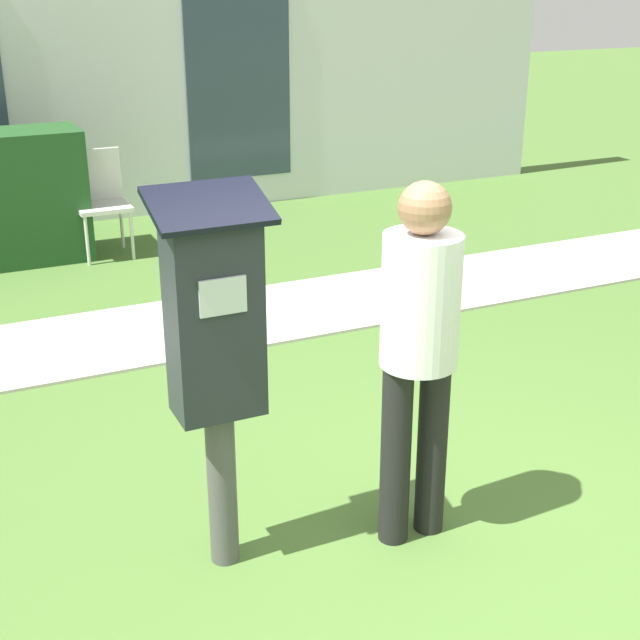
{
  "coord_description": "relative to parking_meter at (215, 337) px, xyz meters",
  "views": [
    {
      "loc": [
        -1.74,
        -2.54,
        2.33
      ],
      "look_at": [
        -0.38,
        0.39,
        1.05
      ],
      "focal_mm": 50.0,
      "sensor_mm": 36.0,
      "label": 1
    }
  ],
  "objects": [
    {
      "name": "building_facade",
      "position": [
        0.78,
        5.8,
        0.58
      ],
      "size": [
        10.0,
        0.26,
        3.2
      ],
      "color": "silver",
      "rests_on": "ground"
    },
    {
      "name": "sidewalk",
      "position": [
        0.78,
        2.58,
        -1.01
      ],
      "size": [
        12.0,
        1.1,
        0.02
      ],
      "color": "#B7B2A8",
      "rests_on": "ground"
    },
    {
      "name": "ground_plane",
      "position": [
        0.78,
        -0.47,
        -1.02
      ],
      "size": [
        40.0,
        40.0,
        0.0
      ],
      "primitive_type": "plane",
      "color": "#476B2D"
    },
    {
      "name": "parking_meter",
      "position": [
        0.0,
        0.0,
        0.0
      ],
      "size": [
        0.44,
        0.31,
        1.59
      ],
      "color": "#4C4C4C",
      "rests_on": "ground"
    },
    {
      "name": "person_standing",
      "position": [
        0.81,
        -0.17,
        -0.09
      ],
      "size": [
        0.32,
        0.32,
        1.58
      ],
      "rotation": [
        0.0,
        0.0,
        -0.5
      ],
      "color": "black",
      "rests_on": "ground"
    },
    {
      "name": "outdoor_chair_middle",
      "position": [
        0.48,
        4.57,
        -0.49
      ],
      "size": [
        0.44,
        0.44,
        0.9
      ],
      "rotation": [
        0.0,
        0.0,
        0.28
      ],
      "color": "silver",
      "rests_on": "ground"
    }
  ]
}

